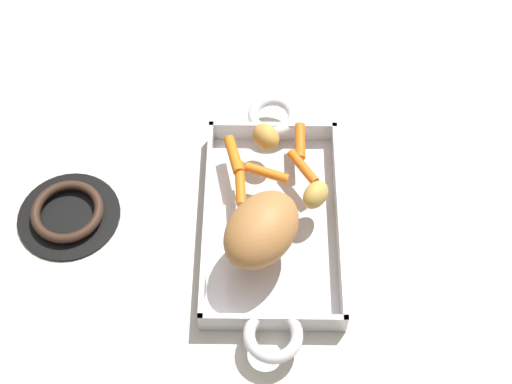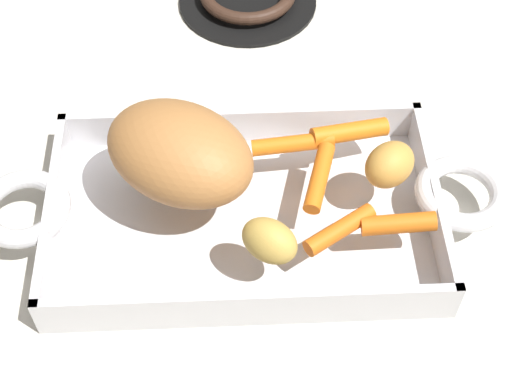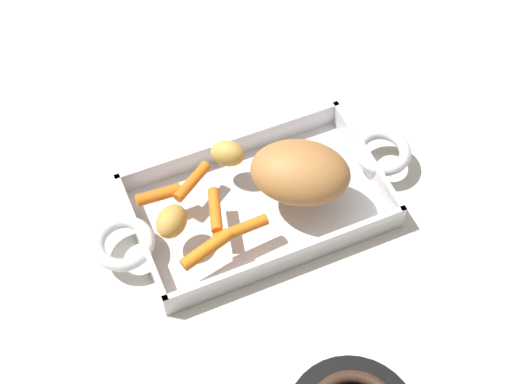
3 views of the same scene
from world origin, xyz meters
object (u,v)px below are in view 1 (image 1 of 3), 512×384
Objects in this scene: pork_roast at (261,230)px; potato_corner at (315,195)px; baby_carrot_southeast at (240,183)px; baby_carrot_southwest at (300,141)px; baby_carrot_northeast at (303,167)px; baby_carrot_center_right at (267,173)px; potato_whole at (266,137)px; stove_burner_rear at (68,213)px; baby_carrot_long at (234,155)px; roasting_dish at (273,222)px.

pork_roast reaches higher than potato_corner.
baby_carrot_southwest is at bearing 131.11° from baby_carrot_southeast.
baby_carrot_northeast is 0.05m from baby_carrot_center_right.
pork_roast is at bearing -48.20° from potato_corner.
baby_carrot_center_right is 1.42× the size of potato_whole.
baby_carrot_long is at bearing 108.12° from stove_burner_rear.
baby_carrot_southwest reaches higher than roasting_dish.
potato_whole reaches higher than baby_carrot_center_right.
baby_carrot_southwest is 0.91× the size of baby_carrot_center_right.
baby_carrot_long is 0.06m from potato_whole.
baby_carrot_center_right is (0.01, -0.05, 0.00)m from baby_carrot_northeast.
baby_carrot_northeast is (-0.07, 0.04, 0.03)m from roasting_dish.
pork_roast reaches higher than roasting_dish.
baby_carrot_southwest is at bearing 90.82° from potato_whole.
baby_carrot_northeast is at bearing 79.13° from baby_carrot_long.
potato_whole reaches higher than baby_carrot_long.
potato_corner is (0.06, 0.02, 0.01)m from baby_carrot_northeast.
baby_carrot_center_right is at bearing -171.69° from roasting_dish.
baby_carrot_long reaches higher than baby_carrot_southwest.
roasting_dish is at bearing 31.93° from baby_carrot_long.
roasting_dish is 0.30m from stove_burner_rear.
baby_carrot_northeast is at bearing 154.16° from pork_roast.
roasting_dish is 9.72× the size of potato_corner.
baby_carrot_center_right is at bearing -40.79° from baby_carrot_southwest.
potato_whole is (0.00, -0.05, 0.01)m from baby_carrot_southwest.
potato_corner is at bearing 131.80° from pork_roast.
pork_roast is 2.77× the size of potato_corner.
potato_corner is at bearing 76.40° from baby_carrot_southeast.
potato_corner is (0.08, 0.12, 0.01)m from baby_carrot_long.
potato_whole is 0.30× the size of stove_burner_rear.
baby_carrot_long is 0.05m from baby_carrot_southeast.
baby_carrot_northeast is 0.35m from stove_burner_rear.
baby_carrot_long is 0.97× the size of baby_carrot_southeast.
roasting_dish is 6.88× the size of baby_carrot_center_right.
roasting_dish is 0.09m from baby_carrot_northeast.
baby_carrot_center_right reaches higher than roasting_dish.
pork_roast is at bearing 18.36° from baby_carrot_southeast.
roasting_dish is at bearing 87.34° from stove_burner_rear.
stove_burner_rear is (0.05, -0.29, -0.04)m from baby_carrot_center_right.
potato_whole is at bearing 178.15° from pork_roast.
potato_whole is (-0.05, -0.05, 0.01)m from baby_carrot_northeast.
baby_carrot_southwest reaches higher than baby_carrot_southeast.
potato_corner is at bearing 56.81° from baby_carrot_center_right.
baby_carrot_southeast and baby_carrot_center_right have the same top height.
roasting_dish is 3.51× the size of pork_roast.
roasting_dish is at bearing 8.31° from baby_carrot_center_right.
pork_roast is at bearing -25.84° from baby_carrot_northeast.
baby_carrot_long reaches higher than baby_carrot_center_right.
baby_carrot_center_right is 0.43× the size of stove_burner_rear.
baby_carrot_center_right is at bearing 116.57° from baby_carrot_southeast.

